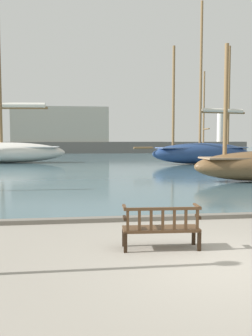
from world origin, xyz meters
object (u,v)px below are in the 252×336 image
at_px(sailboat_nearest_port, 202,150).
at_px(sailboat_outer_starboard, 203,151).
at_px(park_bench, 161,227).
at_px(sailboat_distant_harbor, 5,150).

xyz_separation_m(sailboat_nearest_port, sailboat_outer_starboard, (4.02, 11.15, -0.44)).
bearing_deg(sailboat_nearest_port, park_bench, -111.01).
xyz_separation_m(sailboat_distant_harbor, sailboat_outer_starboard, (21.45, 7.35, -0.41)).
distance_m(park_bench, sailboat_nearest_port, 25.75).
xyz_separation_m(park_bench, sailboat_nearest_port, (9.23, 24.03, 0.80)).
bearing_deg(sailboat_outer_starboard, sailboat_distant_harbor, -161.08).
bearing_deg(park_bench, sailboat_nearest_port, 68.99).
bearing_deg(park_bench, sailboat_distant_harbor, 106.43).
relative_size(sailboat_distant_harbor, sailboat_nearest_port, 1.16).
bearing_deg(sailboat_distant_harbor, sailboat_outer_starboard, 18.92).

